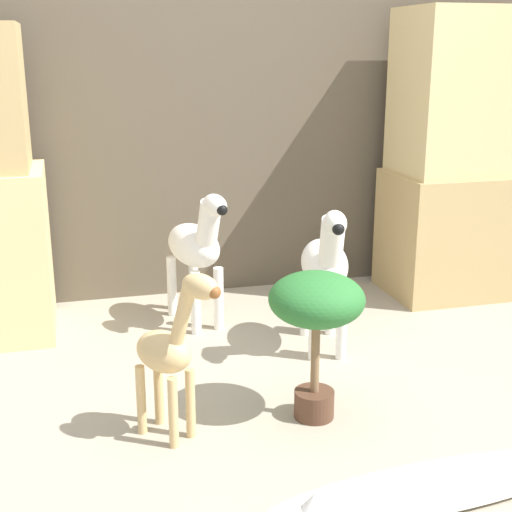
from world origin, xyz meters
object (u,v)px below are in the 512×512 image
(potted_palm_front, at_px, (316,310))
(zebra_left, at_px, (197,246))
(zebra_right, at_px, (326,265))
(giraffe_figurine, at_px, (170,349))
(surfboard, at_px, (431,487))

(potted_palm_front, bearing_deg, zebra_left, 103.55)
(zebra_right, xyz_separation_m, zebra_left, (-0.47, 0.43, 0.00))
(potted_palm_front, bearing_deg, giraffe_figurine, -178.60)
(zebra_right, xyz_separation_m, potted_palm_front, (-0.24, -0.55, 0.02))
(giraffe_figurine, height_order, surfboard, giraffe_figurine)
(zebra_right, bearing_deg, zebra_left, 137.64)
(zebra_right, bearing_deg, giraffe_figurine, -142.73)
(giraffe_figurine, xyz_separation_m, surfboard, (0.69, -0.50, -0.31))
(giraffe_figurine, bearing_deg, zebra_left, 74.95)
(zebra_right, bearing_deg, potted_palm_front, -113.20)
(giraffe_figurine, xyz_separation_m, potted_palm_front, (0.51, 0.01, 0.08))
(zebra_right, distance_m, zebra_left, 0.64)
(potted_palm_front, bearing_deg, surfboard, -70.10)
(zebra_left, relative_size, potted_palm_front, 1.24)
(potted_palm_front, xyz_separation_m, surfboard, (0.19, -0.51, -0.39))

